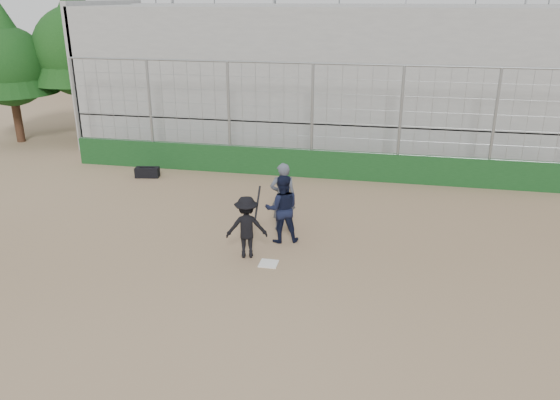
% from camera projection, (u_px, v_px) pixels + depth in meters
% --- Properties ---
extents(ground, '(90.00, 90.00, 0.00)m').
position_uv_depth(ground, '(269.00, 264.00, 13.24)').
color(ground, brown).
rests_on(ground, ground).
extents(home_plate, '(0.44, 0.44, 0.02)m').
position_uv_depth(home_plate, '(269.00, 264.00, 13.24)').
color(home_plate, white).
rests_on(home_plate, ground).
extents(backstop, '(18.10, 0.25, 4.04)m').
position_uv_depth(backstop, '(311.00, 151.00, 19.34)').
color(backstop, '#123A16').
rests_on(backstop, ground).
extents(bleachers, '(20.25, 6.70, 6.98)m').
position_uv_depth(bleachers, '(329.00, 76.00, 23.20)').
color(bleachers, gray).
rests_on(bleachers, ground).
extents(tree_left, '(4.48, 4.48, 7.00)m').
position_uv_depth(tree_left, '(78.00, 38.00, 23.86)').
color(tree_left, '#372514').
rests_on(tree_left, ground).
extents(tree_right, '(3.84, 3.84, 6.00)m').
position_uv_depth(tree_right, '(7.00, 55.00, 23.17)').
color(tree_right, '#331E12').
rests_on(tree_right, ground).
extents(batter_at_plate, '(1.14, 0.85, 1.75)m').
position_uv_depth(batter_at_plate, '(247.00, 227.00, 13.38)').
color(batter_at_plate, black).
rests_on(batter_at_plate, ground).
extents(catcher_crouched, '(1.06, 0.93, 1.24)m').
position_uv_depth(catcher_crouched, '(282.00, 220.00, 14.25)').
color(catcher_crouched, black).
rests_on(catcher_crouched, ground).
extents(umpire, '(0.80, 0.63, 1.73)m').
position_uv_depth(umpire, '(283.00, 200.00, 14.95)').
color(umpire, '#494F5D').
rests_on(umpire, ground).
extents(equipment_bag, '(0.89, 0.49, 0.40)m').
position_uv_depth(equipment_bag, '(147.00, 172.00, 19.58)').
color(equipment_bag, black).
rests_on(equipment_bag, ground).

